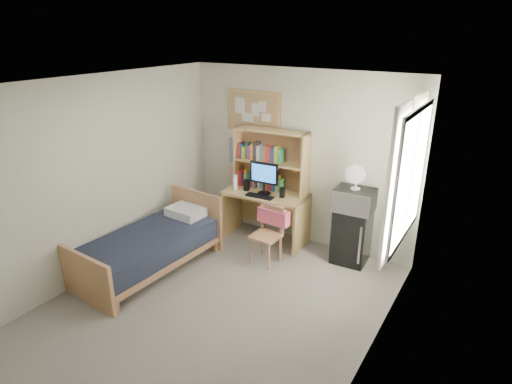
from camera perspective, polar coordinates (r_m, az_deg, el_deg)
The scene contains 26 objects.
floor at distance 5.36m, azimuth -5.18°, elevation -14.75°, with size 3.60×4.20×0.02m, color gray.
ceiling at distance 4.37m, azimuth -6.33°, elevation 14.16°, with size 3.60×4.20×0.02m, color silver.
wall_back at distance 6.40m, azimuth 5.72°, elevation 4.51°, with size 3.60×0.04×2.60m, color beige.
wall_front at distance 3.49m, azimuth -27.49°, elevation -13.04°, with size 3.60×0.04×2.60m, color beige.
wall_left at distance 5.92m, azimuth -19.75°, elevation 1.94°, with size 0.04×4.20×2.60m, color beige.
wall_right at distance 3.98m, azimuth 15.63°, elevation -6.99°, with size 0.04×4.20×2.60m, color beige.
window_unit at distance 4.96m, azimuth 19.48°, elevation 2.01°, with size 0.10×1.40×1.70m, color white.
curtain_left at distance 4.59m, azimuth 17.97°, elevation 0.71°, with size 0.04×0.55×1.70m, color white.
curtain_right at distance 5.34m, azimuth 20.16°, elevation 3.25°, with size 0.04×0.55×1.70m, color white.
bulletin_board at distance 6.61m, azimuth -0.31°, elevation 10.68°, with size 0.94×0.03×0.64m, color tan.
poster_wave at distance 6.94m, azimuth -2.53°, elevation 5.48°, with size 0.30×0.01×0.42m, color #26359B.
poster_japan at distance 7.08m, azimuth -2.47°, elevation 1.82°, with size 0.28×0.01×0.36m, color #F42B38.
desk at distance 6.61m, azimuth 1.29°, elevation -3.26°, with size 1.26×0.63×0.79m, color tan.
desk_chair at distance 5.97m, azimuth 1.29°, elevation -5.87°, with size 0.41×0.41×0.82m, color tan.
mini_fridge at distance 6.16m, azimuth 12.64°, elevation -5.65°, with size 0.47×0.47×0.79m, color black.
bed at distance 6.06m, azimuth -14.12°, elevation -7.73°, with size 0.94×1.89×0.52m, color black.
hutch at distance 6.43m, azimuth 1.97°, elevation 4.24°, with size 1.14×0.29×0.94m, color tan.
monitor at distance 6.32m, azimuth 1.09°, elevation 1.77°, with size 0.45×0.04×0.48m, color black.
keyboard at distance 6.28m, azimuth 0.49°, elevation -0.57°, with size 0.42×0.13×0.02m, color black.
speaker_left at distance 6.51m, azimuth -1.26°, elevation 0.92°, with size 0.07×0.07×0.17m, color black.
speaker_right at distance 6.25m, azimuth 3.52°, elevation -0.07°, with size 0.06×0.06×0.15m, color black.
water_bottle at distance 6.55m, azimuth -2.81°, elevation 1.30°, with size 0.07×0.07×0.23m, color white.
hoodie at distance 6.03m, azimuth 2.36°, elevation -3.25°, with size 0.46×0.14×0.22m, color #F45D7A.
microwave at distance 5.92m, azimuth 13.00°, elevation -1.00°, with size 0.52×0.40×0.30m, color #B5B5BA.
desk_fan at distance 5.82m, azimuth 13.25°, elevation 1.83°, with size 0.25×0.25×0.32m, color white.
pillow at distance 6.37m, azimuth -9.36°, elevation -2.63°, with size 0.53×0.37×0.13m, color white.
Camera 1 is at (2.67, -3.43, 3.13)m, focal length 30.00 mm.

